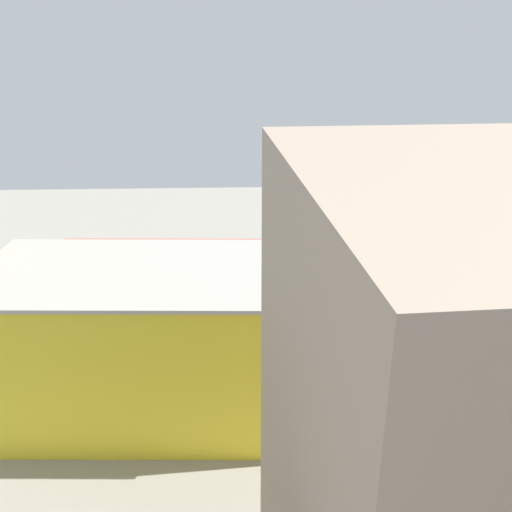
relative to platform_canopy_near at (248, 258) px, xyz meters
The scene contains 25 objects.
ground_plane 14.81m from the platform_canopy_near, 97.09° to the left, with size 157.64×157.64×0.00m, color gray.
rail_bed 8.62m from the platform_canopy_near, 103.21° to the right, with size 98.52×14.12×0.01m, color #5B544C.
street_asphalt 20.42m from the platform_canopy_near, 95.05° to the left, with size 98.52×9.00×0.01m, color #2D2D33.
track_rails 8.54m from the platform_canopy_near, 103.21° to the right, with size 98.42×12.38×0.12m.
platform_canopy_near is the anchor object (origin of this frame).
platform_canopy_far 7.79m from the platform_canopy_near, 51.65° to the right, with size 61.43×7.75×4.46m.
locomotive 25.96m from the platform_canopy_near, 155.87° to the right, with size 14.87×3.28×4.95m.
passenger_coach 48.99m from the platform_canopy_near, 167.52° to the right, with size 16.53×3.84×5.80m.
parked_car_0 32.55m from the platform_canopy_near, 134.75° to the left, with size 4.56×2.14×1.72m.
parked_car_1 27.77m from the platform_canopy_near, 121.74° to the left, with size 4.63×2.17×1.69m.
parked_car_2 24.41m from the platform_canopy_near, 106.73° to the left, with size 4.77×2.09×1.54m.
parked_car_3 23.18m from the platform_canopy_near, 87.17° to the left, with size 4.44×2.09×1.64m.
parked_car_4 24.35m from the platform_canopy_near, 70.23° to the left, with size 4.26×1.87×1.67m.
parked_car_5 28.84m from the platform_canopy_near, 54.86° to the left, with size 4.59×2.29×1.82m.
construction_building 38.34m from the platform_canopy_near, 72.84° to the left, with size 36.88×18.14×17.00m, color yellow.
construction_roof_slab 40.34m from the platform_canopy_near, 72.84° to the left, with size 37.48×18.74×0.40m, color #ADA89E.
box_truck_0 21.44m from the platform_canopy_near, 89.22° to the left, with size 9.42×3.24×3.23m.
box_truck_1 33.01m from the platform_canopy_near, 40.89° to the left, with size 8.98×3.12×3.37m.
street_tree_0 20.27m from the platform_canopy_near, 130.80° to the left, with size 5.09×5.09×7.62m.
street_tree_1 18.77m from the platform_canopy_near, 51.82° to the left, with size 5.79×5.79×8.85m.
street_tree_2 26.44m from the platform_canopy_near, 147.62° to the left, with size 5.39×5.39×7.48m.
street_tree_3 14.93m from the platform_canopy_near, 78.10° to the left, with size 5.91×5.91×7.58m.
street_tree_4 18.41m from the platform_canopy_near, 58.78° to the left, with size 6.08×6.08×8.15m.
street_tree_5 14.26m from the platform_canopy_near, 90.40° to the left, with size 6.39×6.39×9.11m.
traffic_light 24.95m from the platform_canopy_near, 94.53° to the left, with size 0.50×0.36×6.04m.
Camera 1 is at (4.26, 75.31, 40.08)m, focal length 37.93 mm.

